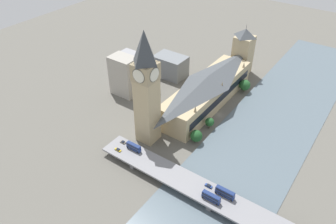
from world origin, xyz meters
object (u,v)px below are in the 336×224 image
car_southbound_lead (118,150)px  car_southbound_mid (209,186)px  victoria_tower (243,52)px  clock_tower (146,87)px  road_bridge (215,198)px  car_southbound_extra (123,142)px  double_decker_bus_mid (211,197)px  double_decker_bus_lead (225,193)px  double_decker_bus_rear (134,147)px  parliament_hall (208,90)px

car_southbound_lead → car_southbound_mid: bearing=-173.2°
victoria_tower → car_southbound_lead: (16.36, 152.59, -15.39)m
clock_tower → road_bridge: size_ratio=0.51×
victoria_tower → car_southbound_extra: size_ratio=12.17×
road_bridge → car_southbound_lead: (70.60, 3.48, 1.71)m
car_southbound_lead → car_southbound_extra: car_southbound_lead is taller
victoria_tower → road_bridge: bearing=110.0°
double_decker_bus_mid → car_southbound_lead: bearing=-0.2°
clock_tower → double_decker_bus_lead: size_ratio=7.06×
victoria_tower → car_southbound_lead: size_ratio=10.02×
clock_tower → car_southbound_extra: size_ratio=20.92×
double_decker_bus_mid → double_decker_bus_rear: (61.92, -6.86, -0.03)m
clock_tower → double_decker_bus_lead: clock_tower is taller
double_decker_bus_mid → car_southbound_lead: (69.95, -0.25, -2.00)m
road_bridge → car_southbound_mid: (6.60, -4.18, 1.72)m
double_decker_bus_mid → double_decker_bus_rear: bearing=-6.3°
road_bridge → car_southbound_mid: 8.00m
parliament_hall → clock_tower: bearing=79.3°
clock_tower → double_decker_bus_lead: 80.73m
victoria_tower → double_decker_bus_rear: victoria_tower is taller
double_decker_bus_mid → car_southbound_mid: double_decker_bus_mid is taller
clock_tower → road_bridge: bearing=160.8°
clock_tower → car_southbound_lead: size_ratio=17.23×
road_bridge → double_decker_bus_rear: (62.56, -3.13, 3.68)m
parliament_hall → double_decker_bus_mid: bearing=121.0°
clock_tower → car_southbound_mid: size_ratio=18.41×
road_bridge → double_decker_bus_lead: (-4.20, -3.49, 3.81)m
double_decker_bus_lead → car_southbound_lead: double_decker_bus_lead is taller
double_decker_bus_lead → car_southbound_lead: size_ratio=2.44×
victoria_tower → car_southbound_extra: (18.80, 144.98, -15.40)m
victoria_tower → car_southbound_mid: (-47.64, 144.93, -15.38)m
car_southbound_mid → parliament_hall: bearing=-59.6°
double_decker_bus_mid → double_decker_bus_rear: size_ratio=1.02×
road_bridge → car_southbound_lead: car_southbound_lead is taller
car_southbound_lead → car_southbound_mid: 64.46m
victoria_tower → car_southbound_mid: victoria_tower is taller
clock_tower → car_southbound_extra: (7.02, 18.85, -36.83)m
double_decker_bus_rear → road_bridge: bearing=177.1°
road_bridge → victoria_tower: bearing=-70.0°
parliament_hall → double_decker_bus_mid: parliament_hall is taller
car_southbound_lead → double_decker_bus_lead: bearing=-174.7°
parliament_hall → clock_tower: 70.20m
parliament_hall → road_bridge: 101.45m
road_bridge → double_decker_bus_lead: 6.66m
double_decker_bus_mid → car_southbound_extra: bearing=-6.2°
parliament_hall → clock_tower: size_ratio=1.27×
parliament_hall → car_southbound_extra: size_ratio=26.62×
clock_tower → car_southbound_extra: 41.96m
double_decker_bus_rear → car_southbound_extra: bearing=-5.5°
double_decker_bus_lead → car_southbound_lead: (74.80, 6.97, -2.10)m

